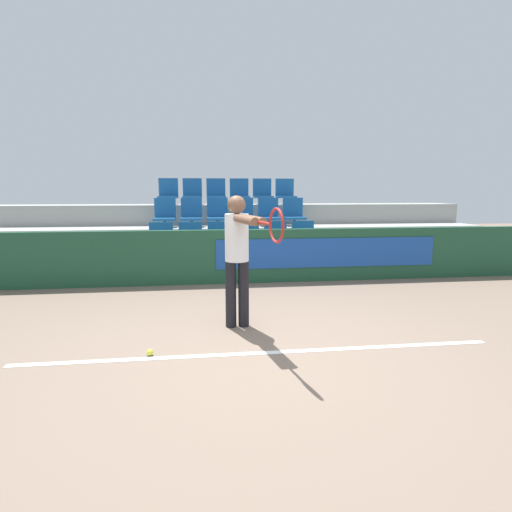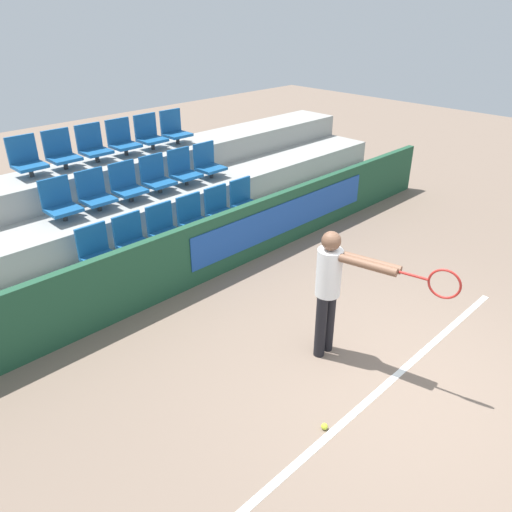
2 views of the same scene
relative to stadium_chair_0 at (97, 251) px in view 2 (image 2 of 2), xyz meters
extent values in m
plane|color=#7A6656|center=(1.40, -3.99, -0.71)|extent=(30.00, 30.00, 0.00)
cube|color=white|center=(1.40, -3.89, -0.70)|extent=(4.92, 0.08, 0.01)
cube|color=#1E4C33|center=(1.40, -0.68, -0.23)|extent=(11.42, 0.12, 0.97)
cube|color=#19479E|center=(3.06, -0.75, -0.18)|extent=(4.07, 0.02, 0.53)
cube|color=#9E9E99|center=(1.40, -0.13, -0.49)|extent=(11.02, 0.95, 0.44)
cube|color=#9E9E99|center=(1.40, 0.82, -0.26)|extent=(11.02, 0.95, 0.89)
cube|color=#9E9E99|center=(1.40, 1.78, -0.04)|extent=(11.02, 0.95, 1.33)
cylinder|color=#333333|center=(0.00, -0.08, -0.19)|extent=(0.07, 0.07, 0.14)
cube|color=#195693|center=(0.00, -0.08, -0.09)|extent=(0.45, 0.42, 0.05)
cube|color=#195693|center=(0.00, 0.11, 0.14)|extent=(0.45, 0.04, 0.42)
cylinder|color=#333333|center=(0.56, -0.08, -0.19)|extent=(0.07, 0.07, 0.14)
cube|color=#195693|center=(0.56, -0.08, -0.09)|extent=(0.45, 0.42, 0.05)
cube|color=#195693|center=(0.56, 0.11, 0.14)|extent=(0.45, 0.04, 0.42)
cylinder|color=#333333|center=(1.12, -0.08, -0.19)|extent=(0.07, 0.07, 0.14)
cube|color=#195693|center=(1.12, -0.08, -0.09)|extent=(0.45, 0.42, 0.05)
cube|color=#195693|center=(1.12, 0.11, 0.14)|extent=(0.45, 0.04, 0.42)
cylinder|color=#333333|center=(1.67, -0.08, -0.19)|extent=(0.07, 0.07, 0.14)
cube|color=#195693|center=(1.67, -0.08, -0.09)|extent=(0.45, 0.42, 0.05)
cube|color=#195693|center=(1.67, 0.11, 0.14)|extent=(0.45, 0.04, 0.42)
cylinder|color=#333333|center=(2.23, -0.08, -0.19)|extent=(0.07, 0.07, 0.14)
cube|color=#195693|center=(2.23, -0.08, -0.09)|extent=(0.45, 0.42, 0.05)
cube|color=#195693|center=(2.23, 0.11, 0.14)|extent=(0.45, 0.04, 0.42)
cylinder|color=#333333|center=(2.79, -0.08, -0.19)|extent=(0.07, 0.07, 0.14)
cube|color=#195693|center=(2.79, -0.08, -0.09)|extent=(0.45, 0.42, 0.05)
cube|color=#195693|center=(2.79, 0.11, 0.14)|extent=(0.45, 0.04, 0.42)
cylinder|color=#333333|center=(0.00, 0.87, 0.25)|extent=(0.07, 0.07, 0.14)
cube|color=#195693|center=(0.00, 0.87, 0.35)|extent=(0.45, 0.42, 0.05)
cube|color=#195693|center=(0.00, 1.06, 0.58)|extent=(0.45, 0.04, 0.42)
cylinder|color=#333333|center=(0.56, 0.87, 0.25)|extent=(0.07, 0.07, 0.14)
cube|color=#195693|center=(0.56, 0.87, 0.35)|extent=(0.45, 0.42, 0.05)
cube|color=#195693|center=(0.56, 1.06, 0.58)|extent=(0.45, 0.04, 0.42)
cylinder|color=#333333|center=(1.12, 0.87, 0.25)|extent=(0.07, 0.07, 0.14)
cube|color=#195693|center=(1.12, 0.87, 0.35)|extent=(0.45, 0.42, 0.05)
cube|color=#195693|center=(1.12, 1.06, 0.58)|extent=(0.45, 0.04, 0.42)
cylinder|color=#333333|center=(1.67, 0.87, 0.25)|extent=(0.07, 0.07, 0.14)
cube|color=#195693|center=(1.67, 0.87, 0.35)|extent=(0.45, 0.42, 0.05)
cube|color=#195693|center=(1.67, 1.06, 0.58)|extent=(0.45, 0.04, 0.42)
cylinder|color=#333333|center=(2.23, 0.87, 0.25)|extent=(0.07, 0.07, 0.14)
cube|color=#195693|center=(2.23, 0.87, 0.35)|extent=(0.45, 0.42, 0.05)
cube|color=#195693|center=(2.23, 1.06, 0.58)|extent=(0.45, 0.04, 0.42)
cylinder|color=#333333|center=(2.79, 0.87, 0.25)|extent=(0.07, 0.07, 0.14)
cube|color=#195693|center=(2.79, 0.87, 0.35)|extent=(0.45, 0.42, 0.05)
cube|color=#195693|center=(2.79, 1.06, 0.58)|extent=(0.45, 0.04, 0.42)
cylinder|color=#333333|center=(0.00, 1.83, 0.70)|extent=(0.07, 0.07, 0.14)
cube|color=#195693|center=(0.00, 1.83, 0.79)|extent=(0.45, 0.42, 0.05)
cube|color=#195693|center=(0.00, 2.02, 1.03)|extent=(0.45, 0.04, 0.42)
cylinder|color=#333333|center=(0.56, 1.83, 0.70)|extent=(0.07, 0.07, 0.14)
cube|color=#195693|center=(0.56, 1.83, 0.79)|extent=(0.45, 0.42, 0.05)
cube|color=#195693|center=(0.56, 2.02, 1.03)|extent=(0.45, 0.04, 0.42)
cylinder|color=#333333|center=(1.12, 1.83, 0.70)|extent=(0.07, 0.07, 0.14)
cube|color=#195693|center=(1.12, 1.83, 0.79)|extent=(0.45, 0.42, 0.05)
cube|color=#195693|center=(1.12, 2.02, 1.03)|extent=(0.45, 0.04, 0.42)
cylinder|color=#333333|center=(1.67, 1.83, 0.70)|extent=(0.07, 0.07, 0.14)
cube|color=#195693|center=(1.67, 1.83, 0.79)|extent=(0.45, 0.42, 0.05)
cube|color=#195693|center=(1.67, 2.02, 1.03)|extent=(0.45, 0.04, 0.42)
cylinder|color=#333333|center=(2.23, 1.83, 0.70)|extent=(0.07, 0.07, 0.14)
cube|color=#195693|center=(2.23, 1.83, 0.79)|extent=(0.45, 0.42, 0.05)
cube|color=#195693|center=(2.23, 2.02, 1.03)|extent=(0.45, 0.04, 0.42)
cylinder|color=#333333|center=(2.79, 1.83, 0.70)|extent=(0.07, 0.07, 0.14)
cube|color=#195693|center=(2.79, 1.83, 0.79)|extent=(0.45, 0.42, 0.05)
cube|color=#195693|center=(2.79, 2.02, 1.03)|extent=(0.45, 0.04, 0.42)
cylinder|color=black|center=(1.14, -3.03, -0.30)|extent=(0.13, 0.13, 0.81)
cylinder|color=black|center=(1.29, -3.03, -0.30)|extent=(0.13, 0.13, 0.81)
cylinder|color=white|center=(1.22, -3.03, 0.39)|extent=(0.28, 0.28, 0.56)
sphere|color=brown|center=(1.22, -3.03, 0.77)|extent=(0.21, 0.21, 0.21)
cylinder|color=brown|center=(1.28, -3.47, 0.63)|extent=(0.22, 0.62, 0.09)
cylinder|color=brown|center=(1.35, -3.47, 0.63)|extent=(0.22, 0.62, 0.09)
cylinder|color=#AD231E|center=(1.41, -3.92, 0.63)|extent=(0.09, 0.30, 0.03)
torus|color=#AD231E|center=(1.48, -4.21, 0.63)|extent=(0.09, 0.32, 0.32)
sphere|color=#CCDB33|center=(0.27, -3.80, -0.68)|extent=(0.07, 0.07, 0.07)
camera|label=1|loc=(0.85, -7.72, 0.93)|focal=28.00mm
camera|label=2|loc=(-2.74, -5.88, 3.09)|focal=35.00mm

